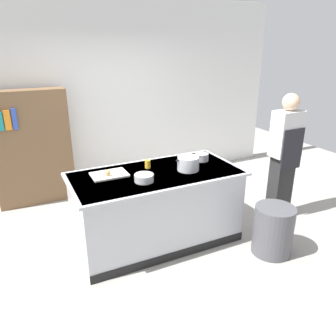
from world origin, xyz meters
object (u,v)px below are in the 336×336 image
at_px(sauce_pan, 202,157).
at_px(bookshelf, 32,148).
at_px(onion, 108,173).
at_px(trash_bin, 273,230).
at_px(juice_cup, 148,164).
at_px(stock_pot, 188,163).
at_px(person_chef, 284,155).
at_px(mixing_bowl, 144,178).

relative_size(sauce_pan, bookshelf, 0.14).
height_order(onion, sauce_pan, sauce_pan).
bearing_deg(trash_bin, juice_cup, 138.01).
xyz_separation_m(onion, bookshelf, (-0.66, 1.68, -0.10)).
height_order(stock_pot, juice_cup, stock_pot).
distance_m(person_chef, bookshelf, 3.58).
height_order(person_chef, bookshelf, person_chef).
relative_size(juice_cup, trash_bin, 0.17).
distance_m(sauce_pan, bookshelf, 2.52).
height_order(mixing_bowl, person_chef, person_chef).
relative_size(onion, stock_pot, 0.22).
xyz_separation_m(onion, person_chef, (2.32, -0.30, -0.04)).
height_order(stock_pot, bookshelf, bookshelf).
bearing_deg(person_chef, sauce_pan, 80.32).
relative_size(sauce_pan, mixing_bowl, 1.14).
height_order(trash_bin, person_chef, person_chef).
xyz_separation_m(onion, stock_pot, (0.91, -0.20, 0.03)).
bearing_deg(mixing_bowl, bookshelf, 116.31).
xyz_separation_m(juice_cup, person_chef, (1.81, -0.38, -0.04)).
distance_m(onion, person_chef, 2.34).
distance_m(stock_pot, juice_cup, 0.49).
bearing_deg(sauce_pan, juice_cup, 175.28).
bearing_deg(person_chef, mixing_bowl, 96.12).
relative_size(onion, person_chef, 0.04).
bearing_deg(bookshelf, sauce_pan, -41.45).
relative_size(trash_bin, bookshelf, 0.34).
bearing_deg(mixing_bowl, juice_cup, 61.65).
bearing_deg(stock_pot, bookshelf, 129.86).
distance_m(juice_cup, person_chef, 1.85).
bearing_deg(juice_cup, trash_bin, -41.99).
xyz_separation_m(person_chef, bookshelf, (-2.98, 1.98, -0.06)).
bearing_deg(stock_pot, sauce_pan, 33.94).
bearing_deg(bookshelf, person_chef, -33.67).
bearing_deg(sauce_pan, stock_pot, -146.06).
distance_m(onion, juice_cup, 0.52).
relative_size(onion, juice_cup, 0.70).
bearing_deg(bookshelf, mixing_bowl, -63.69).
relative_size(stock_pot, trash_bin, 0.55).
bearing_deg(mixing_bowl, person_chef, -0.41).
xyz_separation_m(sauce_pan, trash_bin, (0.40, -0.95, -0.66)).
xyz_separation_m(sauce_pan, person_chef, (1.09, -0.32, -0.03)).
bearing_deg(stock_pot, person_chef, -4.20).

